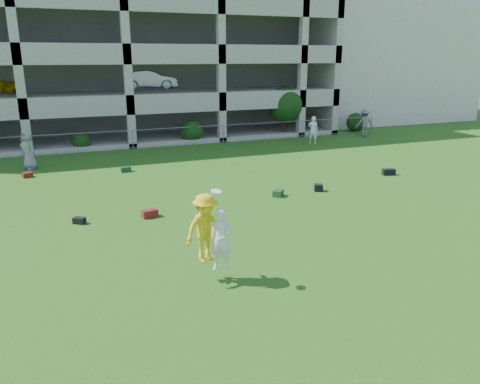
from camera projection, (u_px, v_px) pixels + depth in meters
name	position (u px, v px, depth m)	size (l,w,h in m)	color
ground	(254.00, 275.00, 12.39)	(100.00, 100.00, 0.00)	#235114
stucco_building	(360.00, 62.00, 44.15)	(16.00, 14.00, 10.00)	beige
bystander_c	(28.00, 150.00, 23.72)	(0.99, 0.64, 2.02)	gray
bystander_e	(313.00, 130.00, 30.71)	(0.66, 0.44, 1.82)	white
bystander_f	(364.00, 123.00, 33.49)	(1.27, 0.73, 1.96)	slate
bag_red_a	(150.00, 213.00, 16.81)	(0.55, 0.30, 0.28)	#5B0F14
bag_black_b	(79.00, 221.00, 16.18)	(0.40, 0.25, 0.22)	black
bag_green_c	(278.00, 193.00, 19.34)	(0.50, 0.35, 0.26)	#133516
crate_d	(318.00, 188.00, 20.07)	(0.35, 0.35, 0.30)	black
bag_black_e	(389.00, 172.00, 22.79)	(0.60, 0.30, 0.30)	black
bag_red_f	(27.00, 175.00, 22.34)	(0.45, 0.28, 0.24)	#59160F
bag_green_g	(126.00, 169.00, 23.43)	(0.50, 0.30, 0.25)	#13341F
frisbee_contest	(209.00, 230.00, 11.73)	(1.30, 1.12, 2.13)	yellow
parking_garage	(109.00, 50.00, 35.39)	(30.00, 14.00, 12.00)	#9E998C
fence	(133.00, 139.00, 29.15)	(36.06, 0.06, 1.20)	gray
shrub_row	(200.00, 120.00, 31.16)	(34.38, 2.52, 3.50)	#163D11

